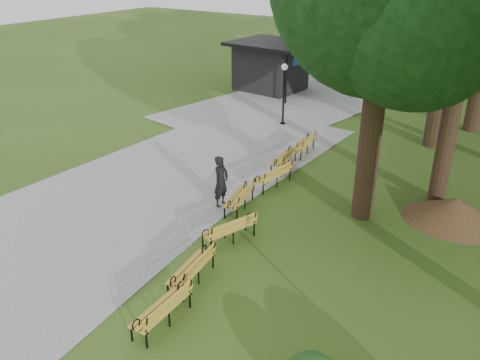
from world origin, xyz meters
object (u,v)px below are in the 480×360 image
Objects in this scene: bench_2 at (229,229)px; bench_6 at (303,145)px; kiosk at (271,66)px; lamp_post at (284,81)px; bench_0 at (161,309)px; dirt_mound at (455,210)px; bench_5 at (284,158)px; bench_1 at (191,268)px; bench_3 at (239,197)px; person at (221,182)px; bench_4 at (272,175)px.

bench_2 and bench_6 have the same top height.
kiosk reaches higher than bench_2.
lamp_post reaches higher than bench_2.
dirt_mound is at bearing 150.03° from bench_0.
dirt_mound is 1.48× the size of bench_5.
kiosk is 18.57m from bench_2.
lamp_post reaches higher than bench_1.
bench_6 is (-0.53, 5.80, 0.00)m from bench_3.
person is 0.97× the size of bench_5.
dirt_mound is (7.02, 3.32, -0.50)m from person.
lamp_post reaches higher than bench_5.
bench_1 is 1.00× the size of bench_6.
bench_4 is (-1.71, 8.13, 0.00)m from bench_0.
dirt_mound is 1.48× the size of bench_2.
lamp_post is 1.64× the size of bench_6.
person is at bearing -8.38° from bench_6.
person is at bearing -11.28° from bench_5.
bench_6 is at bearing 171.01° from bench_3.
bench_2 is 4.27m from bench_4.
bench_0 is 1.00× the size of bench_6.
kiosk is 1.57× the size of lamp_post.
person is 4.17m from bench_5.
bench_0 reaches higher than dirt_mound.
kiosk is at bearing -155.96° from bench_5.
person reaches higher than bench_3.
bench_1 is 10.18m from bench_6.
bench_5 is at bearing -60.44° from lamp_post.
kiosk is 2.58× the size of bench_5.
lamp_post is 1.64× the size of bench_0.
bench_5 is at bearing -3.86° from person.
bench_6 is at bearing -48.06° from kiosk.
person reaches higher than bench_6.
person reaches higher than bench_0.
lamp_post is at bearing 14.56° from person.
bench_1 is at bearing 27.28° from bench_2.
bench_0 is (2.37, -5.75, -0.49)m from person.
person is at bearing -90.00° from bench_3.
bench_5 and bench_6 have the same top height.
bench_0 is 1.00× the size of bench_5.
bench_2 is 1.00× the size of bench_4.
bench_5 is (-1.40, 5.93, 0.00)m from bench_2.
person is at bearing -154.68° from dirt_mound.
kiosk is 20.77m from bench_1.
bench_3 is at bearing -171.59° from bench_1.
kiosk is 17.95m from dirt_mound.
lamp_post reaches higher than dirt_mound.
kiosk is (-6.75, 14.78, 0.61)m from person.
dirt_mound is 6.43m from bench_4.
bench_0 is at bearing -159.14° from person.
bench_5 is 1.82m from bench_6.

